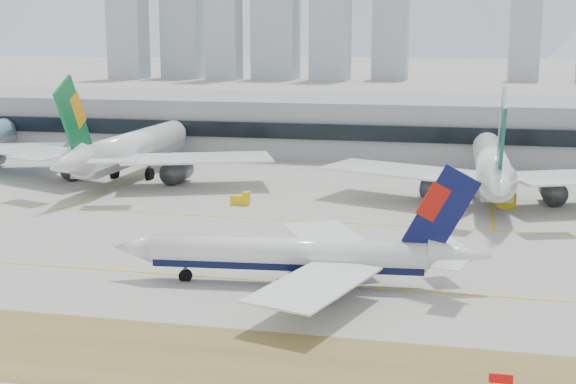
% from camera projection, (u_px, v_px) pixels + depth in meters
% --- Properties ---
extents(ground, '(3000.00, 3000.00, 0.00)m').
position_uv_depth(ground, '(244.00, 268.00, 112.31)').
color(ground, '#A9A69E').
rests_on(ground, ground).
extents(taxiing_airliner, '(49.55, 42.87, 16.64)m').
position_uv_depth(taxiing_airliner, '(301.00, 256.00, 103.89)').
color(taxiing_airliner, white).
rests_on(taxiing_airliner, ground).
extents(widebody_eva, '(70.09, 68.33, 24.97)m').
position_uv_depth(widebody_eva, '(129.00, 150.00, 178.85)').
color(widebody_eva, white).
rests_on(widebody_eva, ground).
extents(widebody_cathay, '(68.04, 66.38, 24.25)m').
position_uv_depth(widebody_cathay, '(492.00, 168.00, 157.16)').
color(widebody_cathay, white).
rests_on(widebody_cathay, ground).
extents(terminal, '(280.00, 43.10, 15.00)m').
position_uv_depth(terminal, '(357.00, 125.00, 220.74)').
color(terminal, gray).
rests_on(terminal, ground).
extents(hold_sign_right, '(2.20, 0.15, 1.35)m').
position_uv_depth(hold_sign_right, '(501.00, 379.00, 74.25)').
color(hold_sign_right, red).
rests_on(hold_sign_right, ground).
extents(gse_b, '(3.55, 2.00, 2.60)m').
position_uv_depth(gse_b, '(241.00, 199.00, 153.49)').
color(gse_b, '#DFB60B').
rests_on(gse_b, ground).
extents(gse_c, '(3.55, 2.00, 2.60)m').
position_uv_depth(gse_c, '(507.00, 202.00, 151.03)').
color(gse_c, '#DFB60B').
rests_on(gse_c, ground).
extents(city_skyline, '(342.00, 49.80, 140.00)m').
position_uv_depth(city_skyline, '(273.00, 8.00, 559.48)').
color(city_skyline, '#9CA6B1').
rests_on(city_skyline, ground).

